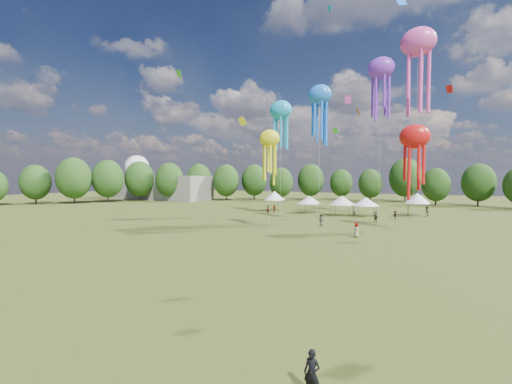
% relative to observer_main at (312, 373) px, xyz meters
% --- Properties ---
extents(ground, '(300.00, 300.00, 0.00)m').
position_rel_observer_main_xyz_m(ground, '(-9.44, 1.91, -0.78)').
color(ground, '#384416').
rests_on(ground, ground).
extents(observer_main, '(0.58, 0.40, 1.55)m').
position_rel_observer_main_xyz_m(observer_main, '(0.00, 0.00, 0.00)').
color(observer_main, black).
rests_on(observer_main, ground).
extents(spectator_near, '(1.09, 1.00, 1.81)m').
position_rel_observer_main_xyz_m(spectator_near, '(-11.62, 38.39, 0.13)').
color(spectator_near, gray).
rests_on(spectator_near, ground).
extents(spectators_far, '(29.68, 30.09, 1.88)m').
position_rel_observer_main_xyz_m(spectators_far, '(-8.05, 50.06, 0.12)').
color(spectators_far, gray).
rests_on(spectators_far, ground).
extents(festival_tents, '(33.10, 11.15, 4.41)m').
position_rel_observer_main_xyz_m(festival_tents, '(-13.45, 56.38, 2.29)').
color(festival_tents, '#47474C').
rests_on(festival_tents, ground).
extents(show_kites, '(28.24, 22.95, 32.40)m').
position_rel_observer_main_xyz_m(show_kites, '(-6.76, 46.58, 20.30)').
color(show_kites, '#1C72FE').
rests_on(show_kites, ground).
extents(small_kites, '(71.14, 55.73, 40.74)m').
position_rel_observer_main_xyz_m(small_kites, '(-12.58, 42.20, 31.83)').
color(small_kites, '#1C72FE').
rests_on(small_kites, ground).
extents(treeline, '(201.57, 95.24, 13.43)m').
position_rel_observer_main_xyz_m(treeline, '(-13.31, 64.42, 5.77)').
color(treeline, '#38281C').
rests_on(treeline, ground).
extents(hangar, '(40.00, 12.00, 8.00)m').
position_rel_observer_main_xyz_m(hangar, '(-81.44, 73.91, 3.22)').
color(hangar, gray).
rests_on(hangar, ground).
extents(radome, '(9.00, 9.00, 16.00)m').
position_rel_observer_main_xyz_m(radome, '(-97.44, 79.91, 9.21)').
color(radome, white).
rests_on(radome, ground).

